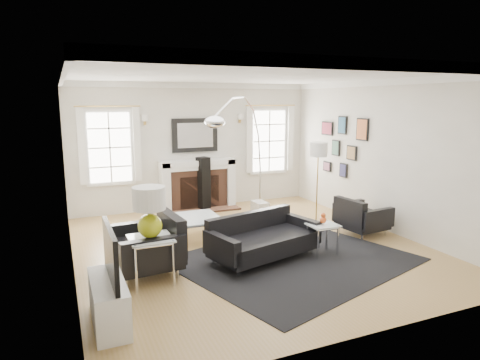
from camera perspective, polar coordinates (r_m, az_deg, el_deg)
name	(u,v)px	position (r m, az deg, el deg)	size (l,w,h in m)	color
floor	(249,246)	(7.27, 1.23, -8.83)	(6.00, 6.00, 0.00)	#A58045
back_wall	(195,146)	(9.72, -6.07, 4.52)	(5.50, 0.04, 2.80)	silver
front_wall	(375,205)	(4.42, 17.56, -3.16)	(5.50, 0.04, 2.80)	silver
left_wall	(67,175)	(6.32, -22.06, 0.57)	(0.04, 6.00, 2.80)	silver
right_wall	(383,156)	(8.44, 18.57, 3.11)	(0.04, 6.00, 2.80)	silver
ceiling	(250,75)	(6.87, 1.32, 13.79)	(5.50, 6.00, 0.02)	white
crown_molding	(250,79)	(6.86, 1.32, 13.29)	(5.50, 6.00, 0.12)	white
fireplace	(198,185)	(9.65, -5.61, -0.67)	(1.70, 0.69, 1.11)	white
mantel_mirror	(195,135)	(9.65, -6.02, 5.97)	(1.05, 0.07, 0.75)	black
window_left	(110,147)	(9.29, -16.98, 4.20)	(1.24, 0.15, 1.62)	white
window_right	(269,141)	(10.36, 3.88, 5.25)	(1.24, 0.15, 1.62)	white
gallery_wall	(340,142)	(9.40, 13.23, 4.91)	(0.04, 1.73, 1.29)	black
tv_unit	(109,295)	(5.01, -17.08, -14.50)	(0.35, 1.00, 1.09)	white
area_rug	(294,260)	(6.72, 7.17, -10.51)	(3.27, 2.72, 0.01)	black
sofa	(261,239)	(6.65, 2.86, -7.90)	(1.87, 1.20, 0.56)	black
armchair_left	(150,247)	(6.21, -11.95, -8.78)	(0.99, 1.08, 0.68)	black
armchair_right	(360,217)	(8.12, 15.74, -4.83)	(0.84, 0.91, 0.56)	black
coffee_table	(193,219)	(7.50, -6.33, -5.22)	(0.93, 0.93, 0.41)	silver
side_table_left	(151,246)	(5.87, -11.80, -8.57)	(0.57, 0.57, 0.62)	silver
nesting_table	(323,231)	(6.90, 10.97, -6.73)	(0.45, 0.38, 0.50)	silver
gourd_lamp	(149,209)	(5.72, -11.99, -3.77)	(0.43, 0.43, 0.69)	#ABB416
orange_vase	(323,219)	(6.84, 11.03, -5.09)	(0.10, 0.10, 0.17)	#DB511C
arc_floor_lamp	(240,153)	(8.36, 0.00, 3.60)	(1.83, 1.69, 2.59)	silver
stick_floor_lamp	(318,154)	(8.26, 10.39, 3.45)	(0.33, 0.33, 1.63)	gold
speaker_tower	(203,184)	(9.53, -4.91, -0.49)	(0.24, 0.24, 1.19)	black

